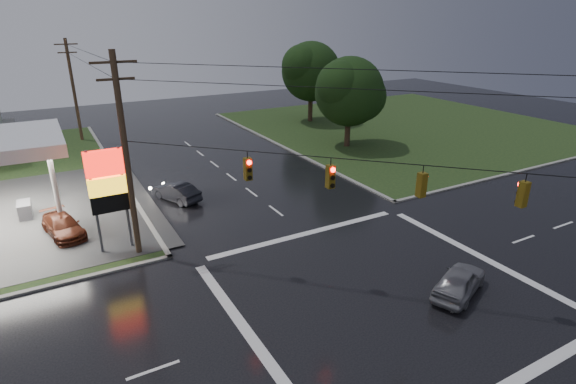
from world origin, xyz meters
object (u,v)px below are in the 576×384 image
tree_ne_near (351,92)px  pylon_sign (108,184)px  car_north (176,192)px  car_crossing (459,281)px  utility_pole_nw (126,156)px  utility_pole_n (74,89)px  car_pump (63,226)px  tree_ne_far (312,72)px

tree_ne_near → pylon_sign: bearing=-155.0°
car_north → car_crossing: bearing=91.5°
pylon_sign → utility_pole_nw: 2.22m
utility_pole_n → car_pump: (-3.50, -24.00, -4.86)m
car_north → car_pump: car_north is taller
pylon_sign → tree_ne_near: (24.64, 11.49, 1.55)m
car_north → utility_pole_n: bearing=-102.8°
pylon_sign → car_pump: 5.48m
utility_pole_nw → tree_ne_far: bearing=42.6°
utility_pole_nw → tree_ne_near: bearing=27.9°
utility_pole_nw → utility_pole_n: bearing=90.0°
utility_pole_nw → car_north: 9.31m
utility_pole_nw → utility_pole_n: size_ratio=1.05×
utility_pole_n → car_pump: 24.74m
tree_ne_near → car_crossing: (-11.10, -24.03, -4.88)m
utility_pole_nw → utility_pole_n: (0.00, 28.50, -0.25)m
tree_ne_near → tree_ne_far: bearing=75.9°
tree_ne_far → car_crossing: tree_ne_far is taller
tree_ne_near → car_pump: 28.72m
utility_pole_nw → car_north: size_ratio=2.71×
car_crossing → utility_pole_nw: bearing=24.5°
utility_pole_n → tree_ne_near: 28.55m
pylon_sign → tree_ne_near: 27.23m
utility_pole_nw → car_north: utility_pole_nw is taller
pylon_sign → utility_pole_n: (1.00, 27.50, 1.46)m
utility_pole_nw → car_pump: size_ratio=2.61×
utility_pole_n → tree_ne_far: utility_pole_n is taller
tree_ne_near → tree_ne_far: tree_ne_far is taller
utility_pole_nw → tree_ne_far: 36.20m
car_north → car_crossing: 20.07m
car_crossing → tree_ne_far: bearing=-44.3°
pylon_sign → car_crossing: (13.54, -12.53, -3.33)m
utility_pole_nw → car_crossing: utility_pole_nw is taller
pylon_sign → car_crossing: pylon_sign is taller
tree_ne_far → car_pump: tree_ne_far is taller
utility_pole_nw → car_crossing: size_ratio=2.76×
utility_pole_n → car_pump: utility_pole_n is taller
utility_pole_nw → tree_ne_far: utility_pole_nw is taller
tree_ne_far → car_pump: size_ratio=2.32×
pylon_sign → tree_ne_near: bearing=25.0°
pylon_sign → car_north: 8.31m
utility_pole_nw → utility_pole_n: 28.50m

